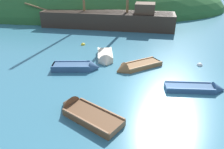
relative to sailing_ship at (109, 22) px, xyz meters
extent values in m
plane|color=teal|center=(3.69, -14.95, -0.70)|extent=(120.00, 120.00, 0.00)
ellipsoid|color=#2D602D|center=(-5.75, 13.73, -0.70)|extent=(50.30, 26.12, 12.67)
cube|color=#38281E|center=(-0.15, 0.02, -0.17)|extent=(16.05, 5.73, 2.67)
cube|color=#997A51|center=(-0.15, 0.02, 1.12)|extent=(15.39, 5.37, 0.10)
cylinder|color=olive|center=(-9.10, 1.48, 1.47)|extent=(2.94, 0.67, 0.97)
cube|color=#4C3828|center=(4.20, -0.68, 1.72)|extent=(2.54, 2.60, 1.10)
cube|color=#335175|center=(5.38, -14.83, -0.63)|extent=(2.85, 1.07, 0.39)
cone|color=#335175|center=(7.13, -14.90, -0.63)|extent=(0.73, 0.94, 0.91)
cube|color=#4F75A1|center=(4.03, -14.78, -0.57)|extent=(0.15, 0.87, 0.28)
cube|color=#4F75A1|center=(5.87, -14.85, -0.49)|extent=(0.21, 0.89, 0.05)
cube|color=#4F75A1|center=(4.89, -14.81, -0.49)|extent=(0.21, 0.89, 0.05)
cube|color=#4F75A1|center=(5.36, -15.27, -0.40)|extent=(2.76, 0.18, 0.07)
cube|color=#4F75A1|center=(5.40, -14.39, -0.40)|extent=(2.76, 0.18, 0.07)
cube|color=beige|center=(0.06, -9.70, -0.58)|extent=(1.39, 2.61, 0.50)
cone|color=beige|center=(0.20, -11.27, -0.58)|extent=(1.16, 0.74, 1.11)
cube|color=white|center=(-0.04, -8.49, -0.50)|extent=(1.06, 0.21, 0.35)
cube|color=white|center=(0.10, -10.13, -0.39)|extent=(1.09, 0.27, 0.05)
cube|color=white|center=(0.02, -9.26, -0.39)|extent=(1.09, 0.27, 0.05)
cube|color=white|center=(-0.48, -9.74, -0.30)|extent=(0.30, 2.47, 0.07)
cube|color=white|center=(0.61, -9.65, -0.30)|extent=(0.30, 2.47, 0.07)
cube|color=brown|center=(2.89, -11.52, -0.62)|extent=(3.11, 2.48, 0.41)
cone|color=brown|center=(1.31, -12.45, -0.62)|extent=(1.18, 1.31, 1.10)
cube|color=#AE7B4F|center=(4.10, -10.81, -0.56)|extent=(0.63, 0.96, 0.29)
cube|color=#AE7B4F|center=(2.44, -11.78, -0.47)|extent=(0.70, 1.01, 0.05)
cube|color=#AE7B4F|center=(3.33, -11.26, -0.47)|extent=(0.70, 1.01, 0.05)
cube|color=#AE7B4F|center=(2.61, -11.06, -0.38)|extent=(2.52, 1.52, 0.07)
cube|color=#AE7B4F|center=(3.16, -11.99, -0.38)|extent=(2.52, 1.52, 0.07)
cube|color=#335175|center=(-2.23, -12.09, -0.57)|extent=(2.74, 1.19, 0.52)
cone|color=#335175|center=(-0.54, -12.04, -0.57)|extent=(0.71, 1.07, 1.05)
cube|color=#4F75A1|center=(-3.53, -12.13, -0.49)|extent=(0.15, 1.00, 0.36)
cube|color=#4F75A1|center=(-1.76, -12.08, -0.37)|extent=(0.21, 1.03, 0.05)
cube|color=#4F75A1|center=(-2.70, -12.10, -0.37)|extent=(0.21, 1.03, 0.05)
cube|color=#4F75A1|center=(-2.21, -12.61, -0.28)|extent=(2.65, 0.16, 0.07)
cube|color=#4F75A1|center=(-2.25, -11.58, -0.28)|extent=(2.65, 0.16, 0.07)
cube|color=brown|center=(-0.09, -17.82, -0.60)|extent=(3.13, 2.79, 0.45)
cone|color=brown|center=(-1.56, -16.74, -0.60)|extent=(1.31, 1.42, 1.23)
cube|color=#8E6242|center=(1.05, -18.67, -0.53)|extent=(0.79, 1.01, 0.32)
cube|color=#8E6242|center=(-0.50, -17.52, -0.43)|extent=(0.85, 1.06, 0.05)
cube|color=#8E6242|center=(0.32, -18.13, -0.43)|extent=(0.85, 1.06, 0.05)
cube|color=#8E6242|center=(0.27, -17.34, -0.34)|extent=(2.36, 1.77, 0.07)
cube|color=#8E6242|center=(-0.45, -18.31, -0.34)|extent=(2.36, 1.77, 0.07)
sphere|color=yellow|center=(-2.18, -6.65, -0.70)|extent=(0.41, 0.41, 0.41)
sphere|color=white|center=(7.25, -11.20, -0.70)|extent=(0.42, 0.42, 0.42)
camera|label=1|loc=(1.01, -26.15, 5.93)|focal=34.65mm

